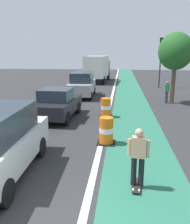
# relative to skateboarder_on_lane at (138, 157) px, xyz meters

# --- Properties ---
(bike_lane_strip) EXTENTS (2.50, 80.00, 0.01)m
(bike_lane_strip) POSITION_rel_skateboarder_on_lane_xyz_m (0.24, 10.07, -0.91)
(bike_lane_strip) COLOR #286B51
(bike_lane_strip) RESTS_ON ground
(lane_divider_stripe) EXTENTS (0.20, 80.00, 0.01)m
(lane_divider_stripe) POSITION_rel_skateboarder_on_lane_xyz_m (-1.26, 10.07, -0.91)
(lane_divider_stripe) COLOR silver
(lane_divider_stripe) RESTS_ON ground
(skateboarder_on_lane) EXTENTS (0.57, 0.82, 1.69)m
(skateboarder_on_lane) POSITION_rel_skateboarder_on_lane_xyz_m (0.00, 0.00, 0.00)
(skateboarder_on_lane) COLOR black
(skateboarder_on_lane) RESTS_ON ground
(parked_sedan_second) EXTENTS (2.05, 4.17, 1.70)m
(parked_sedan_second) POSITION_rel_skateboarder_on_lane_xyz_m (-4.00, 6.76, -0.08)
(parked_sedan_second) COLOR black
(parked_sedan_second) RESTS_ON ground
(parked_suv_third) EXTENTS (2.01, 4.65, 2.04)m
(parked_suv_third) POSITION_rel_skateboarder_on_lane_xyz_m (-3.75, 13.68, 0.12)
(parked_suv_third) COLOR #9EA0A5
(parked_suv_third) RESTS_ON ground
(traffic_barrel_front) EXTENTS (0.73, 0.73, 1.09)m
(traffic_barrel_front) POSITION_rel_skateboarder_on_lane_xyz_m (-1.05, 3.19, -0.38)
(traffic_barrel_front) COLOR orange
(traffic_barrel_front) RESTS_ON ground
(traffic_barrel_mid) EXTENTS (0.73, 0.73, 1.09)m
(traffic_barrel_mid) POSITION_rel_skateboarder_on_lane_xyz_m (-1.35, 7.32, -0.38)
(traffic_barrel_mid) COLOR orange
(traffic_barrel_mid) RESTS_ON ground
(delivery_truck_down_block) EXTENTS (2.75, 7.72, 3.23)m
(delivery_truck_down_block) POSITION_rel_skateboarder_on_lane_xyz_m (-3.54, 24.48, 0.94)
(delivery_truck_down_block) COLOR silver
(delivery_truck_down_block) RESTS_ON ground
(traffic_light_corner) EXTENTS (0.41, 0.32, 5.10)m
(traffic_light_corner) POSITION_rel_skateboarder_on_lane_xyz_m (3.45, 19.88, 2.59)
(traffic_light_corner) COLOR #2D2D2D
(traffic_light_corner) RESTS_ON ground
(pedestrian_crossing) EXTENTS (0.34, 0.20, 1.61)m
(pedestrian_crossing) POSITION_rel_skateboarder_on_lane_xyz_m (2.80, 11.74, -0.05)
(pedestrian_crossing) COLOR #33333D
(pedestrian_crossing) RESTS_ON ground
(street_tree_sidewalk) EXTENTS (2.40, 2.40, 5.00)m
(street_tree_sidewalk) POSITION_rel_skateboarder_on_lane_xyz_m (3.20, 11.73, 2.76)
(street_tree_sidewalk) COLOR brown
(street_tree_sidewalk) RESTS_ON ground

